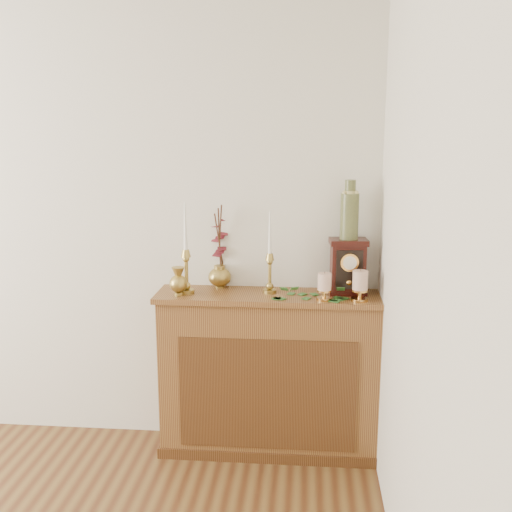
# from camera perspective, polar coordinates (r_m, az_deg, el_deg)

# --- Properties ---
(console_shelf) EXTENTS (1.24, 0.34, 0.93)m
(console_shelf) POSITION_cam_1_polar(r_m,az_deg,el_deg) (3.44, 1.24, -11.55)
(console_shelf) COLOR brown
(console_shelf) RESTS_ON ground
(candlestick_left) EXTENTS (0.08, 0.08, 0.50)m
(candlestick_left) POSITION_cam_1_polar(r_m,az_deg,el_deg) (3.27, -6.67, -0.77)
(candlestick_left) COLOR tan
(candlestick_left) RESTS_ON console_shelf
(candlestick_center) EXTENTS (0.08, 0.08, 0.45)m
(candlestick_center) POSITION_cam_1_polar(r_m,az_deg,el_deg) (3.25, 1.32, -1.01)
(candlestick_center) COLOR tan
(candlestick_center) RESTS_ON console_shelf
(bud_vase) EXTENTS (0.10, 0.10, 0.16)m
(bud_vase) POSITION_cam_1_polar(r_m,az_deg,el_deg) (3.25, -7.40, -2.43)
(bud_vase) COLOR tan
(bud_vase) RESTS_ON console_shelf
(ginger_jar) EXTENTS (0.20, 0.21, 0.48)m
(ginger_jar) POSITION_cam_1_polar(r_m,az_deg,el_deg) (3.39, -3.45, 0.66)
(ginger_jar) COLOR tan
(ginger_jar) RESTS_ON console_shelf
(pillar_candle_left) EXTENTS (0.08, 0.08, 0.15)m
(pillar_candle_left) POSITION_cam_1_polar(r_m,az_deg,el_deg) (3.15, 6.53, -2.78)
(pillar_candle_left) COLOR gold
(pillar_candle_left) RESTS_ON console_shelf
(pillar_candle_right) EXTENTS (0.09, 0.09, 0.17)m
(pillar_candle_right) POSITION_cam_1_polar(r_m,az_deg,el_deg) (3.16, 9.88, -2.66)
(pillar_candle_right) COLOR gold
(pillar_candle_right) RESTS_ON console_shelf
(ivy_garland) EXTENTS (0.35, 0.20, 0.08)m
(ivy_garland) POSITION_cam_1_polar(r_m,az_deg,el_deg) (3.18, 5.68, -3.90)
(ivy_garland) COLOR #2A5F24
(ivy_garland) RESTS_ON console_shelf
(mantel_clock) EXTENTS (0.21, 0.16, 0.30)m
(mantel_clock) POSITION_cam_1_polar(r_m,az_deg,el_deg) (3.28, 8.74, -1.04)
(mantel_clock) COLOR #350E0A
(mantel_clock) RESTS_ON console_shelf
(ceramic_vase) EXTENTS (0.10, 0.10, 0.32)m
(ceramic_vase) POSITION_cam_1_polar(r_m,az_deg,el_deg) (3.23, 8.90, 4.09)
(ceramic_vase) COLOR #1B362B
(ceramic_vase) RESTS_ON mantel_clock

